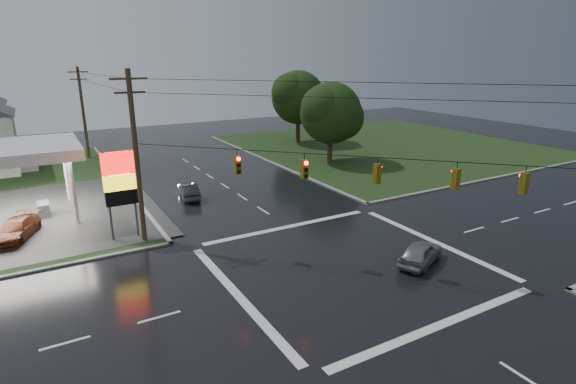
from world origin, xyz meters
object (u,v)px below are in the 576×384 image
pylon_sign (120,181)px  tree_ne_near (332,113)px  tree_ne_far (299,98)px  utility_pole_n (83,112)px  car_pump (16,230)px  utility_pole_nw (136,156)px  car_north (189,191)px  car_crossing (421,253)px

pylon_sign → tree_ne_near: bearing=25.0°
pylon_sign → tree_ne_far: size_ratio=0.61×
pylon_sign → tree_ne_near: 27.23m
utility_pole_n → car_pump: size_ratio=2.26×
utility_pole_nw → utility_pole_n: utility_pole_nw is taller
utility_pole_n → car_north: utility_pole_n is taller
car_north → car_pump: (-12.76, -2.95, 0.03)m
tree_ne_near → car_crossing: size_ratio=2.30×
utility_pole_nw → tree_ne_near: (23.64, 12.49, -0.16)m
car_crossing → car_pump: bearing=28.3°
pylon_sign → utility_pole_n: bearing=87.9°
utility_pole_n → car_pump: bearing=-106.9°
utility_pole_n → car_pump: utility_pole_n is taller
car_crossing → tree_ne_far: bearing=-44.4°
car_north → utility_pole_n: bearing=-65.8°
utility_pole_n → car_crossing: utility_pole_n is taller
utility_pole_n → car_crossing: (13.31, -39.92, -4.80)m
utility_pole_n → tree_ne_near: 28.55m
tree_ne_near → car_north: size_ratio=2.28×
utility_pole_n → car_pump: 25.54m
tree_ne_near → car_crossing: tree_ne_near is taller
car_north → car_pump: 13.09m
utility_pole_nw → tree_ne_near: size_ratio=1.22×
tree_ne_far → car_pump: (-33.96, -19.99, -5.50)m
car_pump → pylon_sign: bearing=-5.8°
pylon_sign → utility_pole_nw: bearing=-45.0°
pylon_sign → tree_ne_near: size_ratio=0.67×
tree_ne_near → car_north: bearing=-164.5°
pylon_sign → tree_ne_near: (24.64, 11.49, 1.55)m
tree_ne_far → car_crossing: (-13.34, -35.91, -5.51)m
tree_ne_far → car_pump: bearing=-149.5°
tree_ne_far → car_north: 27.76m
tree_ne_far → car_crossing: 38.71m
utility_pole_nw → car_crossing: size_ratio=2.82×
utility_pole_nw → car_north: utility_pole_nw is taller
utility_pole_nw → utility_pole_n: size_ratio=1.05×
utility_pole_nw → car_north: size_ratio=2.79×
tree_ne_near → car_pump: 32.34m
tree_ne_near → car_north: (-18.19, -5.05, -4.91)m
car_north → car_pump: bearing=22.7°
tree_ne_far → car_pump: 39.79m
tree_ne_near → car_crossing: 26.51m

